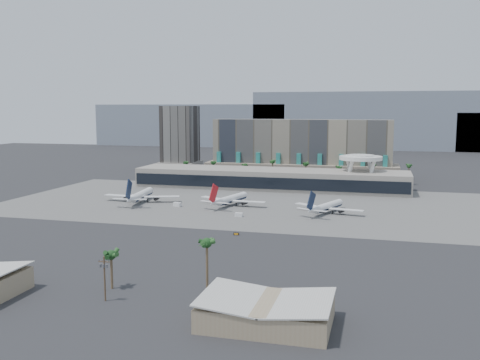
% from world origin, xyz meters
% --- Properties ---
extents(ground, '(900.00, 900.00, 0.00)m').
position_xyz_m(ground, '(0.00, 0.00, 0.00)').
color(ground, '#232326').
rests_on(ground, ground).
extents(apron_pad, '(260.00, 130.00, 0.06)m').
position_xyz_m(apron_pad, '(0.00, 55.00, 0.03)').
color(apron_pad, '#5B5B59').
rests_on(apron_pad, ground).
extents(mountain_ridge, '(680.00, 60.00, 70.00)m').
position_xyz_m(mountain_ridge, '(27.88, 470.00, 29.89)').
color(mountain_ridge, gray).
rests_on(mountain_ridge, ground).
extents(hotel, '(140.00, 30.00, 42.00)m').
position_xyz_m(hotel, '(10.00, 174.41, 16.81)').
color(hotel, gray).
rests_on(hotel, ground).
extents(office_tower, '(30.00, 30.00, 52.00)m').
position_xyz_m(office_tower, '(-95.00, 200.00, 22.94)').
color(office_tower, black).
rests_on(office_tower, ground).
extents(terminal, '(170.00, 32.50, 14.50)m').
position_xyz_m(terminal, '(0.00, 109.84, 6.52)').
color(terminal, '#9F978C').
rests_on(terminal, ground).
extents(saucer_structure, '(26.00, 26.00, 21.89)m').
position_xyz_m(saucer_structure, '(55.00, 116.00, 18.45)').
color(saucer_structure, white).
rests_on(saucer_structure, ground).
extents(palm_row, '(157.80, 2.80, 13.10)m').
position_xyz_m(palm_row, '(7.00, 145.00, 10.50)').
color(palm_row, brown).
rests_on(palm_row, ground).
extents(hangar_right, '(30.55, 20.60, 6.89)m').
position_xyz_m(hangar_right, '(42.00, -100.00, 2.95)').
color(hangar_right, tan).
rests_on(hangar_right, ground).
extents(utility_pole, '(3.20, 0.85, 12.00)m').
position_xyz_m(utility_pole, '(-2.00, -96.09, 7.14)').
color(utility_pole, '#4C3826').
rests_on(utility_pole, ground).
extents(airliner_left, '(41.80, 43.25, 14.95)m').
position_xyz_m(airliner_left, '(-57.45, 43.32, 3.77)').
color(airliner_left, white).
rests_on(airliner_left, ground).
extents(airliner_centre, '(37.06, 38.45, 13.54)m').
position_xyz_m(airliner_centre, '(-7.93, 46.00, 3.42)').
color(airliner_centre, white).
rests_on(airliner_centre, ground).
extents(airliner_right, '(34.38, 35.47, 12.90)m').
position_xyz_m(airliner_right, '(42.46, 38.01, 3.25)').
color(airliner_right, white).
rests_on(airliner_right, ground).
extents(service_vehicle_a, '(4.74, 3.37, 2.10)m').
position_xyz_m(service_vehicle_a, '(-33.53, 36.01, 1.05)').
color(service_vehicle_a, silver).
rests_on(service_vehicle_a, ground).
extents(service_vehicle_b, '(3.62, 2.15, 1.82)m').
position_xyz_m(service_vehicle_b, '(3.73, 18.96, 0.91)').
color(service_vehicle_b, silver).
rests_on(service_vehicle_b, ground).
extents(taxiway_sign, '(2.27, 0.60, 1.02)m').
position_xyz_m(taxiway_sign, '(12.09, -16.54, 0.51)').
color(taxiway_sign, black).
rests_on(taxiway_sign, ground).
extents(near_palm_a, '(6.00, 6.00, 11.08)m').
position_xyz_m(near_palm_a, '(-5.02, -86.70, 8.26)').
color(near_palm_a, brown).
rests_on(near_palm_a, ground).
extents(near_palm_b, '(6.00, 6.00, 15.31)m').
position_xyz_m(near_palm_b, '(21.76, -82.76, 12.39)').
color(near_palm_b, brown).
rests_on(near_palm_b, ground).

